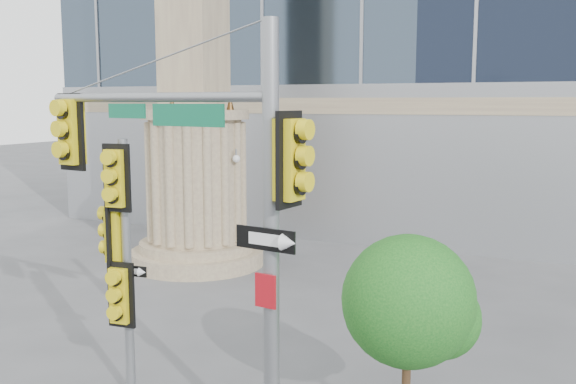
% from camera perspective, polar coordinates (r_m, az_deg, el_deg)
% --- Properties ---
extents(monument, '(4.40, 4.40, 16.60)m').
position_cam_1_polar(monument, '(21.02, -8.30, 8.39)').
color(monument, gray).
rests_on(monument, ground).
extents(main_signal_pole, '(5.01, 1.19, 6.51)m').
position_cam_1_polar(main_signal_pole, '(9.85, -7.21, 0.25)').
color(main_signal_pole, slate).
rests_on(main_signal_pole, ground).
extents(secondary_signal_pole, '(0.83, 0.61, 4.71)m').
position_cam_1_polar(secondary_signal_pole, '(11.73, -14.66, -4.97)').
color(secondary_signal_pole, slate).
rests_on(secondary_signal_pole, ground).
extents(street_tree, '(2.13, 2.08, 3.33)m').
position_cam_1_polar(street_tree, '(10.31, 10.87, -9.98)').
color(street_tree, gray).
rests_on(street_tree, ground).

